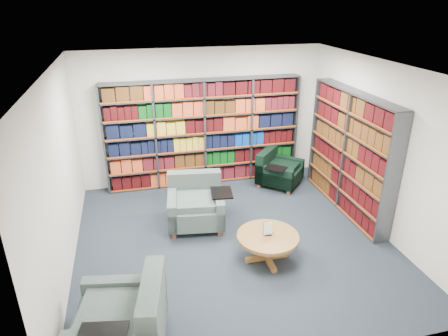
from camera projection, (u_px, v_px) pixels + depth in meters
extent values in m
cube|color=black|center=(233.00, 240.00, 6.61)|extent=(5.00, 5.00, 0.01)
cube|color=white|center=(234.00, 68.00, 5.48)|extent=(5.00, 5.00, 0.01)
cube|color=silver|center=(202.00, 117.00, 8.28)|extent=(5.00, 0.01, 2.80)
cube|color=silver|center=(302.00, 261.00, 3.82)|extent=(5.00, 0.01, 2.80)
cube|color=silver|center=(58.00, 179.00, 5.50)|extent=(0.01, 5.00, 2.80)
cube|color=silver|center=(379.00, 148.00, 6.60)|extent=(0.01, 5.00, 2.80)
cube|color=#47494F|center=(204.00, 133.00, 8.25)|extent=(4.00, 0.28, 2.20)
cube|color=silver|center=(203.00, 131.00, 8.36)|extent=(4.00, 0.02, 2.20)
cube|color=#D84C0A|center=(205.00, 135.00, 8.13)|extent=(4.00, 0.01, 2.20)
cube|color=#340608|center=(205.00, 174.00, 8.62)|extent=(3.88, 0.21, 0.29)
cube|color=#D34620|center=(204.00, 158.00, 8.47)|extent=(3.88, 0.21, 0.29)
cube|color=black|center=(204.00, 142.00, 8.32)|extent=(3.88, 0.21, 0.29)
cube|color=black|center=(204.00, 125.00, 8.18)|extent=(3.88, 0.21, 0.29)
cube|color=#340608|center=(203.00, 107.00, 8.03)|extent=(3.88, 0.21, 0.29)
cube|color=#49280E|center=(203.00, 89.00, 7.88)|extent=(3.88, 0.21, 0.29)
cube|color=#47494F|center=(349.00, 153.00, 7.22)|extent=(0.28, 2.50, 2.20)
cube|color=silver|center=(356.00, 152.00, 7.24)|extent=(0.02, 2.50, 2.20)
cube|color=#D84C0A|center=(343.00, 154.00, 7.19)|extent=(0.02, 2.50, 2.20)
cube|color=#49280E|center=(343.00, 198.00, 7.58)|extent=(0.21, 2.38, 0.29)
cube|color=#49280E|center=(346.00, 181.00, 7.44)|extent=(0.21, 2.38, 0.29)
cube|color=#340608|center=(348.00, 163.00, 7.29)|extent=(0.21, 2.38, 0.29)
cube|color=#49280E|center=(351.00, 144.00, 7.14)|extent=(0.21, 2.38, 0.29)
cube|color=#340608|center=(353.00, 124.00, 7.00)|extent=(0.21, 2.38, 0.29)
cube|color=#340608|center=(356.00, 104.00, 6.85)|extent=(0.21, 2.38, 0.29)
cube|color=#02233E|center=(196.00, 211.00, 6.96)|extent=(1.06, 1.06, 0.33)
cube|color=#02233E|center=(195.00, 191.00, 7.21)|extent=(0.96, 0.33, 0.75)
cube|color=#02233E|center=(173.00, 208.00, 6.89)|extent=(0.27, 0.95, 0.50)
cube|color=#02233E|center=(218.00, 205.00, 6.96)|extent=(0.27, 0.95, 0.50)
cube|color=black|center=(222.00, 193.00, 6.81)|extent=(0.41, 0.50, 0.03)
cube|color=brown|center=(174.00, 235.00, 6.66)|extent=(0.08, 0.08, 0.10)
cube|color=brown|center=(220.00, 232.00, 6.73)|extent=(0.08, 0.08, 0.10)
cube|color=brown|center=(174.00, 212.00, 7.36)|extent=(0.08, 0.08, 0.10)
cube|color=brown|center=(216.00, 210.00, 7.44)|extent=(0.08, 0.08, 0.10)
cube|color=black|center=(280.00, 174.00, 8.45)|extent=(1.13, 1.13, 0.29)
cube|color=black|center=(266.00, 164.00, 8.51)|extent=(0.67, 0.72, 0.64)
cube|color=black|center=(274.00, 177.00, 8.15)|extent=(0.68, 0.63, 0.43)
cube|color=black|center=(286.00, 166.00, 8.69)|extent=(0.68, 0.63, 0.43)
cube|color=black|center=(276.00, 168.00, 8.00)|extent=(0.49, 0.49, 0.02)
cube|color=brown|center=(289.00, 192.00, 8.11)|extent=(0.09, 0.09, 0.09)
cube|color=brown|center=(299.00, 180.00, 8.65)|extent=(0.09, 0.09, 0.09)
cube|color=brown|center=(259.00, 185.00, 8.40)|extent=(0.09, 0.09, 0.09)
cube|color=brown|center=(271.00, 174.00, 8.93)|extent=(0.09, 0.09, 0.09)
cube|color=#02233E|center=(120.00, 328.00, 4.50)|extent=(1.16, 1.16, 0.35)
cube|color=#02233E|center=(153.00, 312.00, 4.43)|extent=(0.40, 1.01, 0.79)
cube|color=#02233E|center=(126.00, 296.00, 4.84)|extent=(1.00, 0.33, 0.53)
cube|color=black|center=(102.00, 336.00, 3.91)|extent=(0.54, 0.46, 0.03)
cube|color=brown|center=(95.00, 318.00, 4.94)|extent=(0.09, 0.09, 0.11)
cube|color=brown|center=(161.00, 316.00, 4.98)|extent=(0.09, 0.09, 0.11)
cylinder|color=olive|center=(268.00, 237.00, 5.96)|extent=(0.93, 0.93, 0.05)
cylinder|color=olive|center=(267.00, 248.00, 6.04)|extent=(0.12, 0.12, 0.37)
cube|color=olive|center=(267.00, 257.00, 6.11)|extent=(0.67, 0.08, 0.06)
cube|color=olive|center=(267.00, 257.00, 6.11)|extent=(0.08, 0.67, 0.06)
cube|color=black|center=(268.00, 235.00, 5.95)|extent=(0.10, 0.05, 0.01)
cube|color=white|center=(268.00, 229.00, 5.91)|extent=(0.14, 0.01, 0.21)
cube|color=#145926|center=(268.00, 228.00, 5.91)|extent=(0.16, 0.00, 0.22)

